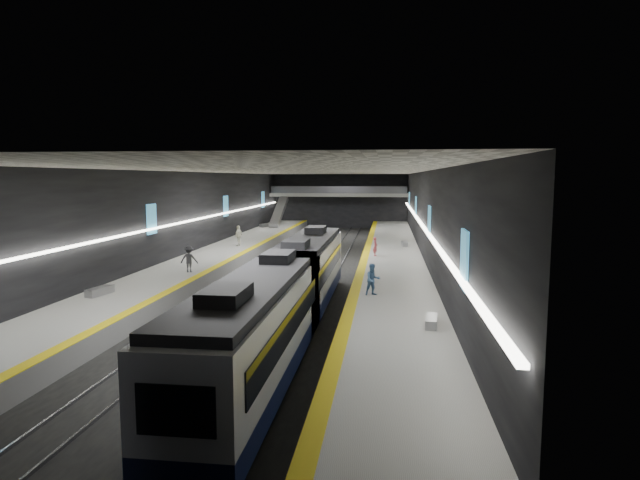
# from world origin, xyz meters

# --- Properties ---
(ground) EXTENTS (70.00, 70.00, 0.00)m
(ground) POSITION_xyz_m (0.00, 0.00, 0.00)
(ground) COLOR black
(ground) RESTS_ON ground
(ceiling) EXTENTS (20.00, 70.00, 0.04)m
(ceiling) POSITION_xyz_m (0.00, 0.00, 8.00)
(ceiling) COLOR beige
(ceiling) RESTS_ON wall_left
(wall_left) EXTENTS (0.04, 70.00, 8.00)m
(wall_left) POSITION_xyz_m (-10.00, 0.00, 4.00)
(wall_left) COLOR black
(wall_left) RESTS_ON ground
(wall_right) EXTENTS (0.04, 70.00, 8.00)m
(wall_right) POSITION_xyz_m (10.00, 0.00, 4.00)
(wall_right) COLOR black
(wall_right) RESTS_ON ground
(wall_back) EXTENTS (20.00, 0.04, 8.00)m
(wall_back) POSITION_xyz_m (0.00, 35.00, 4.00)
(wall_back) COLOR black
(wall_back) RESTS_ON ground
(wall_front) EXTENTS (20.00, 0.04, 8.00)m
(wall_front) POSITION_xyz_m (0.00, -35.00, 4.00)
(wall_front) COLOR black
(wall_front) RESTS_ON ground
(platform_left) EXTENTS (5.00, 70.00, 1.00)m
(platform_left) POSITION_xyz_m (-7.50, 0.00, 0.50)
(platform_left) COLOR slate
(platform_left) RESTS_ON ground
(tile_surface_left) EXTENTS (5.00, 70.00, 0.02)m
(tile_surface_left) POSITION_xyz_m (-7.50, 0.00, 1.01)
(tile_surface_left) COLOR #9C9C97
(tile_surface_left) RESTS_ON platform_left
(tactile_strip_left) EXTENTS (0.60, 70.00, 0.02)m
(tactile_strip_left) POSITION_xyz_m (-5.30, 0.00, 1.02)
(tactile_strip_left) COLOR yellow
(tactile_strip_left) RESTS_ON platform_left
(platform_right) EXTENTS (5.00, 70.00, 1.00)m
(platform_right) POSITION_xyz_m (7.50, 0.00, 0.50)
(platform_right) COLOR slate
(platform_right) RESTS_ON ground
(tile_surface_right) EXTENTS (5.00, 70.00, 0.02)m
(tile_surface_right) POSITION_xyz_m (7.50, 0.00, 1.01)
(tile_surface_right) COLOR #9C9C97
(tile_surface_right) RESTS_ON platform_right
(tactile_strip_right) EXTENTS (0.60, 70.00, 0.02)m
(tactile_strip_right) POSITION_xyz_m (5.30, 0.00, 1.02)
(tactile_strip_right) COLOR yellow
(tactile_strip_right) RESTS_ON platform_right
(rails) EXTENTS (6.52, 70.00, 0.12)m
(rails) POSITION_xyz_m (-0.00, 0.00, 0.06)
(rails) COLOR gray
(rails) RESTS_ON ground
(train) EXTENTS (2.69, 27.00, 3.60)m
(train) POSITION_xyz_m (2.50, -20.53, 2.20)
(train) COLOR #10183C
(train) RESTS_ON ground
(ad_posters) EXTENTS (19.94, 53.50, 2.20)m
(ad_posters) POSITION_xyz_m (-0.00, 1.00, 4.50)
(ad_posters) COLOR #439ECA
(ad_posters) RESTS_ON wall_left
(cove_light_left) EXTENTS (0.25, 68.60, 0.12)m
(cove_light_left) POSITION_xyz_m (-9.80, 0.00, 3.80)
(cove_light_left) COLOR white
(cove_light_left) RESTS_ON wall_left
(cove_light_right) EXTENTS (0.25, 68.60, 0.12)m
(cove_light_right) POSITION_xyz_m (9.80, 0.00, 3.80)
(cove_light_right) COLOR white
(cove_light_right) RESTS_ON wall_right
(mezzanine_bridge) EXTENTS (20.00, 3.00, 1.50)m
(mezzanine_bridge) POSITION_xyz_m (0.00, 32.93, 5.04)
(mezzanine_bridge) COLOR gray
(mezzanine_bridge) RESTS_ON wall_left
(escalator) EXTENTS (1.20, 7.50, 3.92)m
(escalator) POSITION_xyz_m (-7.50, 26.00, 2.90)
(escalator) COLOR #99999E
(escalator) RESTS_ON platform_left
(bench_left_near) EXTENTS (0.82, 1.92, 0.45)m
(bench_left_near) POSITION_xyz_m (-8.71, -17.50, 1.23)
(bench_left_near) COLOR #99999E
(bench_left_near) RESTS_ON platform_left
(bench_left_far) EXTENTS (1.07, 1.83, 0.43)m
(bench_left_far) POSITION_xyz_m (-9.04, 23.99, 1.22)
(bench_left_far) COLOR #99999E
(bench_left_far) RESTS_ON platform_left
(bench_right_near) EXTENTS (0.67, 1.77, 0.42)m
(bench_right_near) POSITION_xyz_m (9.09, -21.51, 1.21)
(bench_right_near) COLOR #99999E
(bench_right_near) RESTS_ON platform_right
(bench_right_far) EXTENTS (0.59, 1.81, 0.44)m
(bench_right_far) POSITION_xyz_m (8.75, 6.47, 1.22)
(bench_right_far) COLOR #99999E
(bench_right_far) RESTS_ON platform_right
(passenger_right_a) EXTENTS (0.48, 0.63, 1.56)m
(passenger_right_a) POSITION_xyz_m (6.13, -0.65, 1.78)
(passenger_right_a) COLOR #B8444F
(passenger_right_a) RESTS_ON platform_right
(passenger_right_b) EXTENTS (1.04, 0.94, 1.75)m
(passenger_right_b) POSITION_xyz_m (6.34, -15.68, 1.88)
(passenger_right_b) COLOR #4A71A1
(passenger_right_b) RESTS_ON platform_right
(passenger_left_a) EXTENTS (0.80, 1.24, 1.96)m
(passenger_left_a) POSITION_xyz_m (-6.92, 4.23, 1.98)
(passenger_left_a) COLOR silver
(passenger_left_a) RESTS_ON platform_left
(passenger_left_b) EXTENTS (1.26, 0.81, 1.84)m
(passenger_left_b) POSITION_xyz_m (-6.40, -9.99, 1.92)
(passenger_left_b) COLOR #3A3A41
(passenger_left_b) RESTS_ON platform_left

